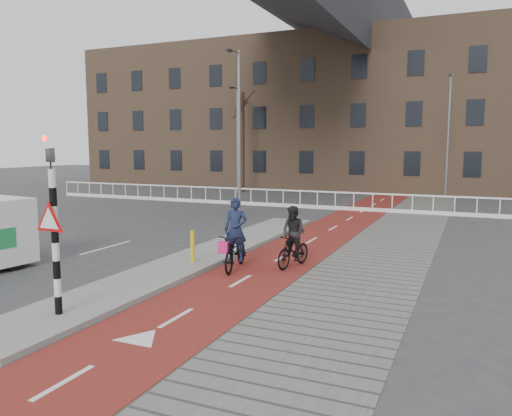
% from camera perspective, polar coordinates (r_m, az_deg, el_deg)
% --- Properties ---
extents(ground, '(120.00, 120.00, 0.00)m').
position_cam_1_polar(ground, '(11.97, -12.59, -9.75)').
color(ground, '#38383A').
rests_on(ground, ground).
extents(bike_lane, '(2.50, 60.00, 0.01)m').
position_cam_1_polar(bike_lane, '(20.22, 8.06, -2.72)').
color(bike_lane, maroon).
rests_on(bike_lane, ground).
extents(sidewalk, '(3.00, 60.00, 0.01)m').
position_cam_1_polar(sidewalk, '(19.66, 15.95, -3.20)').
color(sidewalk, slate).
rests_on(sidewalk, ground).
extents(curb_island, '(1.80, 16.00, 0.12)m').
position_cam_1_polar(curb_island, '(15.57, -5.92, -5.44)').
color(curb_island, gray).
rests_on(curb_island, ground).
extents(traffic_signal, '(0.80, 0.80, 3.68)m').
position_cam_1_polar(traffic_signal, '(10.45, -22.15, -1.39)').
color(traffic_signal, black).
rests_on(traffic_signal, curb_island).
extents(bollard, '(0.12, 0.12, 0.92)m').
position_cam_1_polar(bollard, '(14.42, -7.26, -4.37)').
color(bollard, yellow).
rests_on(bollard, curb_island).
extents(cyclist_near, '(1.02, 2.02, 2.00)m').
position_cam_1_polar(cyclist_near, '(13.93, -2.34, -4.30)').
color(cyclist_near, black).
rests_on(cyclist_near, bike_lane).
extents(cyclist_far, '(0.84, 1.66, 1.75)m').
position_cam_1_polar(cyclist_far, '(14.18, 4.31, -3.89)').
color(cyclist_far, black).
rests_on(cyclist_far, bike_lane).
extents(railing, '(28.00, 0.10, 0.99)m').
position_cam_1_polar(railing, '(28.92, -0.58, 0.92)').
color(railing, silver).
rests_on(railing, ground).
extents(townhouse_row, '(46.00, 10.00, 15.90)m').
position_cam_1_polar(townhouse_row, '(42.58, 10.53, 12.93)').
color(townhouse_row, '#7F6047').
rests_on(townhouse_row, ground).
extents(tree_mid, '(0.27, 0.27, 7.34)m').
position_cam_1_polar(tree_mid, '(37.57, -1.52, 7.49)').
color(tree_mid, black).
rests_on(tree_mid, ground).
extents(streetlight_near, '(0.12, 0.12, 7.72)m').
position_cam_1_polar(streetlight_near, '(23.36, -1.93, 8.17)').
color(streetlight_near, slate).
rests_on(streetlight_near, ground).
extents(streetlight_left, '(0.12, 0.12, 7.59)m').
position_cam_1_polar(streetlight_left, '(36.36, -2.13, 7.70)').
color(streetlight_left, slate).
rests_on(streetlight_left, ground).
extents(streetlight_right, '(0.12, 0.12, 7.69)m').
position_cam_1_polar(streetlight_right, '(32.81, 21.09, 7.38)').
color(streetlight_right, slate).
rests_on(streetlight_right, ground).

